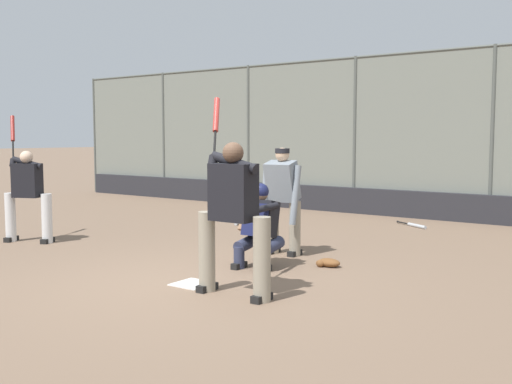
{
  "coord_description": "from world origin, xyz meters",
  "views": [
    {
      "loc": [
        -4.71,
        5.28,
        1.76
      ],
      "look_at": [
        -0.22,
        -1.0,
        1.05
      ],
      "focal_mm": 42.0,
      "sensor_mm": 36.0,
      "label": 1
    }
  ],
  "objects_px": {
    "batter_on_deck": "(27,193)",
    "fielding_glove_on_dirt": "(328,263)",
    "umpire_home": "(283,198)",
    "spare_bat_near_backstop": "(415,225)",
    "catcher_behind_plate": "(258,225)",
    "spare_bat_by_padding": "(240,222)",
    "batter_at_plate": "(233,213)"
  },
  "relations": [
    {
      "from": "catcher_behind_plate",
      "to": "fielding_glove_on_dirt",
      "type": "xyz_separation_m",
      "value": [
        -0.74,
        -0.62,
        -0.53
      ]
    },
    {
      "from": "spare_bat_near_backstop",
      "to": "spare_bat_by_padding",
      "type": "xyz_separation_m",
      "value": [
        3.08,
        1.63,
        0.0
      ]
    },
    {
      "from": "spare_bat_by_padding",
      "to": "batter_at_plate",
      "type": "bearing_deg",
      "value": 14.43
    },
    {
      "from": "catcher_behind_plate",
      "to": "spare_bat_by_padding",
      "type": "distance_m",
      "value": 4.21
    },
    {
      "from": "batter_on_deck",
      "to": "fielding_glove_on_dirt",
      "type": "relative_size",
      "value": 6.7
    },
    {
      "from": "batter_on_deck",
      "to": "spare_bat_near_backstop",
      "type": "relative_size",
      "value": 2.68
    },
    {
      "from": "spare_bat_by_padding",
      "to": "spare_bat_near_backstop",
      "type": "bearing_deg",
      "value": 95.86
    },
    {
      "from": "spare_bat_near_backstop",
      "to": "batter_at_plate",
      "type": "bearing_deg",
      "value": -56.09
    },
    {
      "from": "umpire_home",
      "to": "batter_on_deck",
      "type": "xyz_separation_m",
      "value": [
        4.07,
        1.57,
        -0.02
      ]
    },
    {
      "from": "batter_on_deck",
      "to": "spare_bat_near_backstop",
      "type": "distance_m",
      "value": 7.19
    },
    {
      "from": "batter_on_deck",
      "to": "fielding_glove_on_dirt",
      "type": "xyz_separation_m",
      "value": [
        -5.03,
        -1.23,
        -0.78
      ]
    },
    {
      "from": "spare_bat_by_padding",
      "to": "fielding_glove_on_dirt",
      "type": "relative_size",
      "value": 2.42
    },
    {
      "from": "spare_bat_by_padding",
      "to": "batter_on_deck",
      "type": "bearing_deg",
      "value": -44.69
    },
    {
      "from": "spare_bat_near_backstop",
      "to": "fielding_glove_on_dirt",
      "type": "relative_size",
      "value": 2.5
    },
    {
      "from": "catcher_behind_plate",
      "to": "spare_bat_by_padding",
      "type": "height_order",
      "value": "catcher_behind_plate"
    },
    {
      "from": "fielding_glove_on_dirt",
      "to": "spare_bat_by_padding",
      "type": "bearing_deg",
      "value": -36.48
    },
    {
      "from": "batter_at_plate",
      "to": "fielding_glove_on_dirt",
      "type": "relative_size",
      "value": 6.98
    },
    {
      "from": "umpire_home",
      "to": "spare_bat_near_backstop",
      "type": "height_order",
      "value": "umpire_home"
    },
    {
      "from": "batter_at_plate",
      "to": "umpire_home",
      "type": "xyz_separation_m",
      "value": [
        0.83,
        -2.27,
        -0.07
      ]
    },
    {
      "from": "umpire_home",
      "to": "catcher_behind_plate",
      "type": "bearing_deg",
      "value": 100.22
    },
    {
      "from": "umpire_home",
      "to": "spare_bat_by_padding",
      "type": "bearing_deg",
      "value": -44.79
    },
    {
      "from": "spare_bat_by_padding",
      "to": "umpire_home",
      "type": "bearing_deg",
      "value": 26.27
    },
    {
      "from": "batter_on_deck",
      "to": "spare_bat_by_padding",
      "type": "relative_size",
      "value": 2.77
    },
    {
      "from": "batter_at_plate",
      "to": "batter_on_deck",
      "type": "relative_size",
      "value": 1.04
    },
    {
      "from": "batter_at_plate",
      "to": "spare_bat_near_backstop",
      "type": "height_order",
      "value": "batter_at_plate"
    },
    {
      "from": "catcher_behind_plate",
      "to": "batter_on_deck",
      "type": "relative_size",
      "value": 0.53
    },
    {
      "from": "catcher_behind_plate",
      "to": "umpire_home",
      "type": "xyz_separation_m",
      "value": [
        0.23,
        -0.96,
        0.27
      ]
    },
    {
      "from": "batter_on_deck",
      "to": "spare_bat_near_backstop",
      "type": "bearing_deg",
      "value": -153.37
    },
    {
      "from": "spare_bat_near_backstop",
      "to": "umpire_home",
      "type": "bearing_deg",
      "value": -67.04
    },
    {
      "from": "batter_at_plate",
      "to": "spare_bat_near_backstop",
      "type": "relative_size",
      "value": 2.8
    },
    {
      "from": "umpire_home",
      "to": "fielding_glove_on_dirt",
      "type": "distance_m",
      "value": 1.3
    },
    {
      "from": "fielding_glove_on_dirt",
      "to": "catcher_behind_plate",
      "type": "bearing_deg",
      "value": 40.13
    }
  ]
}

